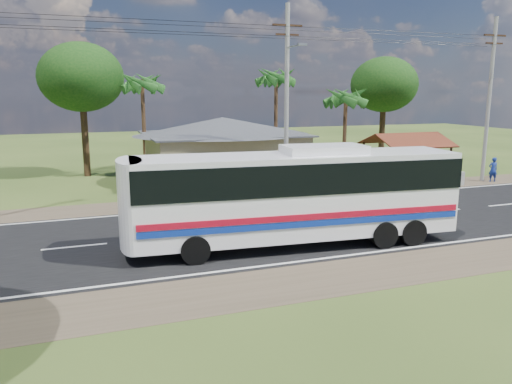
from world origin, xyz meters
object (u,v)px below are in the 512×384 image
Objects in this scene: waiting_shed at (407,142)px; motorcycle at (339,181)px; coach_bus at (298,189)px; person at (493,170)px.

waiting_shed reaches higher than motorcycle.
person is (18.82, 8.70, -1.46)m from coach_bus.
coach_bus is 13.05m from motorcycle.
waiting_shed is 0.39× the size of coach_bus.
coach_bus is at bearing -140.10° from waiting_shed.
motorcycle is 11.22m from person.
waiting_shed is 6.22m from person.
waiting_shed is 3.06× the size of person.
motorcycle is (7.73, 10.34, -1.88)m from coach_bus.
waiting_shed is at bearing -62.09° from motorcycle.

